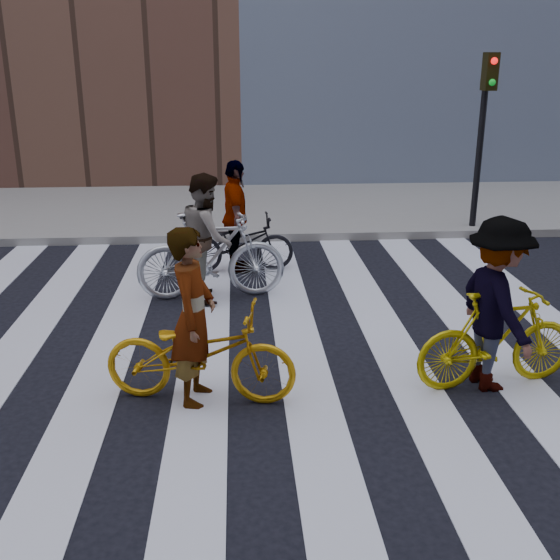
{
  "coord_description": "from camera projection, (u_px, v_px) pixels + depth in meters",
  "views": [
    {
      "loc": [
        -0.15,
        -6.67,
        3.21
      ],
      "look_at": [
        0.32,
        0.3,
        0.85
      ],
      "focal_mm": 42.0,
      "sensor_mm": 36.0,
      "label": 1
    }
  ],
  "objects": [
    {
      "name": "rider_rear",
      "position": [
        236.0,
        217.0,
        10.17
      ],
      "size": [
        0.5,
        1.06,
        1.76
      ],
      "primitive_type": "imported",
      "rotation": [
        0.0,
        0.0,
        1.64
      ],
      "color": "slate",
      "rests_on": "ground"
    },
    {
      "name": "rider_left",
      "position": [
        193.0,
        317.0,
        6.24
      ],
      "size": [
        0.53,
        0.71,
        1.77
      ],
      "primitive_type": "imported",
      "rotation": [
        0.0,
        0.0,
        1.4
      ],
      "color": "slate",
      "rests_on": "ground"
    },
    {
      "name": "bike_silver_mid",
      "position": [
        211.0,
        256.0,
        9.09
      ],
      "size": [
        2.1,
        0.75,
        1.24
      ],
      "primitive_type": "imported",
      "rotation": [
        0.0,
        0.0,
        1.65
      ],
      "color": "silver",
      "rests_on": "ground"
    },
    {
      "name": "bike_yellow_left",
      "position": [
        200.0,
        354.0,
        6.36
      ],
      "size": [
        1.96,
        0.97,
        0.99
      ],
      "primitive_type": "imported",
      "rotation": [
        0.0,
        0.0,
        1.4
      ],
      "color": "#CC8B0B",
      "rests_on": "ground"
    },
    {
      "name": "ground",
      "position": [
        253.0,
        361.0,
        7.34
      ],
      "size": [
        100.0,
        100.0,
        0.0
      ],
      "primitive_type": "plane",
      "color": "black",
      "rests_on": "ground"
    },
    {
      "name": "bike_yellow_right",
      "position": [
        497.0,
        339.0,
        6.64
      ],
      "size": [
        1.78,
        0.74,
        1.04
      ],
      "primitive_type": "imported",
      "rotation": [
        0.0,
        0.0,
        1.72
      ],
      "color": "#C4AC0A",
      "rests_on": "ground"
    },
    {
      "name": "sidewalk_far",
      "position": [
        244.0,
        209.0,
        14.41
      ],
      "size": [
        100.0,
        5.0,
        0.15
      ],
      "primitive_type": "cube",
      "color": "gray",
      "rests_on": "ground"
    },
    {
      "name": "rider_mid",
      "position": [
        207.0,
        237.0,
        9.0
      ],
      "size": [
        0.74,
        0.91,
        1.77
      ],
      "primitive_type": "imported",
      "rotation": [
        0.0,
        0.0,
        1.65
      ],
      "color": "slate",
      "rests_on": "ground"
    },
    {
      "name": "bike_dark_rear",
      "position": [
        239.0,
        244.0,
        10.31
      ],
      "size": [
        1.76,
        0.72,
        0.9
      ],
      "primitive_type": "imported",
      "rotation": [
        0.0,
        0.0,
        1.64
      ],
      "color": "black",
      "rests_on": "ground"
    },
    {
      "name": "rider_right",
      "position": [
        496.0,
        305.0,
        6.51
      ],
      "size": [
        0.82,
        1.24,
        1.78
      ],
      "primitive_type": "imported",
      "rotation": [
        0.0,
        0.0,
        1.72
      ],
      "color": "slate",
      "rests_on": "ground"
    },
    {
      "name": "zebra_crosswalk",
      "position": [
        253.0,
        360.0,
        7.34
      ],
      "size": [
        8.25,
        10.0,
        0.01
      ],
      "color": "silver",
      "rests_on": "ground"
    },
    {
      "name": "traffic_signal",
      "position": [
        485.0,
        113.0,
        11.92
      ],
      "size": [
        0.22,
        0.42,
        3.33
      ],
      "color": "black",
      "rests_on": "ground"
    }
  ]
}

